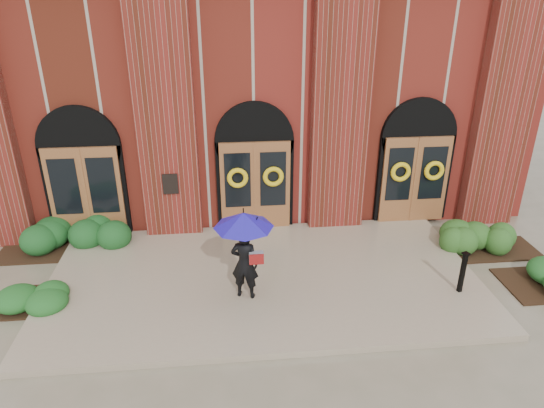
{
  "coord_description": "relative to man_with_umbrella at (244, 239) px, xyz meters",
  "views": [
    {
      "loc": [
        -0.8,
        -9.52,
        6.41
      ],
      "look_at": [
        0.28,
        1.0,
        1.62
      ],
      "focal_mm": 32.0,
      "sensor_mm": 36.0,
      "label": 1
    }
  ],
  "objects": [
    {
      "name": "hedge_wall_right",
      "position": [
        6.31,
        1.6,
        -1.23
      ],
      "size": [
        2.66,
        1.06,
        0.68
      ],
      "primitive_type": "ellipsoid",
      "color": "#274F1C",
      "rests_on": "ground"
    },
    {
      "name": "man_with_umbrella",
      "position": [
        0.0,
        0.0,
        0.0
      ],
      "size": [
        1.59,
        1.59,
        2.03
      ],
      "rotation": [
        0.0,
        0.0,
        2.84
      ],
      "color": "black",
      "rests_on": "landing"
    },
    {
      "name": "metal_post",
      "position": [
        4.77,
        -0.33,
        -0.9
      ],
      "size": [
        0.17,
        0.17,
        0.99
      ],
      "rotation": [
        0.0,
        0.0,
        0.32
      ],
      "color": "black",
      "rests_on": "landing"
    },
    {
      "name": "landing",
      "position": [
        0.47,
        0.75,
        -1.49
      ],
      "size": [
        10.0,
        5.3,
        0.15
      ],
      "primitive_type": "cube",
      "color": "gray",
      "rests_on": "ground"
    },
    {
      "name": "church_building",
      "position": [
        0.47,
        9.38,
        1.93
      ],
      "size": [
        16.2,
        12.53,
        7.0
      ],
      "color": "maroon",
      "rests_on": "ground"
    },
    {
      "name": "hedge_wall_left",
      "position": [
        -4.73,
        2.76,
        -1.2
      ],
      "size": [
        2.86,
        1.15,
        0.74
      ],
      "primitive_type": "ellipsoid",
      "color": "#17451A",
      "rests_on": "ground"
    },
    {
      "name": "hedge_front_left",
      "position": [
        -4.63,
        0.44,
        -1.34
      ],
      "size": [
        1.29,
        1.11,
        0.46
      ],
      "primitive_type": "ellipsoid",
      "color": "#1B4F1C",
      "rests_on": "ground"
    },
    {
      "name": "hedge_front_right",
      "position": [
        6.85,
        -0.07,
        -1.3
      ],
      "size": [
        1.5,
        1.28,
        0.53
      ],
      "primitive_type": "ellipsoid",
      "color": "#1E5520",
      "rests_on": "ground"
    },
    {
      "name": "ground",
      "position": [
        0.47,
        0.6,
        -1.57
      ],
      "size": [
        90.0,
        90.0,
        0.0
      ],
      "primitive_type": "plane",
      "color": "gray",
      "rests_on": "ground"
    }
  ]
}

